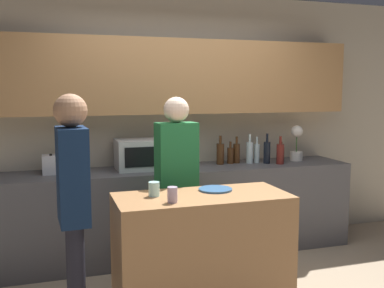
% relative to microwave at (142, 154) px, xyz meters
% --- Properties ---
extents(back_wall, '(6.40, 0.40, 2.70)m').
position_rel_microwave_xyz_m(back_wall, '(0.40, 0.21, 0.48)').
color(back_wall, '#B2A893').
rests_on(back_wall, ground_plane).
extents(back_counter, '(3.60, 0.62, 0.90)m').
position_rel_microwave_xyz_m(back_counter, '(0.40, -0.06, -0.60)').
color(back_counter, '#4C4C51').
rests_on(back_counter, ground_plane).
extents(kitchen_island, '(1.29, 0.58, 0.92)m').
position_rel_microwave_xyz_m(kitchen_island, '(0.18, -1.32, -0.59)').
color(kitchen_island, '#996B42').
rests_on(kitchen_island, ground_plane).
extents(microwave, '(0.52, 0.39, 0.30)m').
position_rel_microwave_xyz_m(microwave, '(0.00, 0.00, 0.00)').
color(microwave, '#B7BABC').
rests_on(microwave, back_counter).
extents(toaster, '(0.26, 0.16, 0.18)m').
position_rel_microwave_xyz_m(toaster, '(-0.82, 0.00, -0.06)').
color(toaster, silver).
rests_on(toaster, back_counter).
extents(potted_plant, '(0.14, 0.14, 0.39)m').
position_rel_microwave_xyz_m(potted_plant, '(1.75, 0.00, 0.05)').
color(potted_plant, silver).
rests_on(potted_plant, back_counter).
extents(bottle_0, '(0.08, 0.08, 0.31)m').
position_rel_microwave_xyz_m(bottle_0, '(0.85, 0.03, -0.03)').
color(bottle_0, '#472814').
rests_on(bottle_0, back_counter).
extents(bottle_1, '(0.07, 0.07, 0.24)m').
position_rel_microwave_xyz_m(bottle_1, '(0.97, 0.04, -0.06)').
color(bottle_1, '#472814').
rests_on(bottle_1, back_counter).
extents(bottle_2, '(0.07, 0.07, 0.29)m').
position_rel_microwave_xyz_m(bottle_2, '(1.05, 0.05, -0.04)').
color(bottle_2, '#472814').
rests_on(bottle_2, back_counter).
extents(bottle_3, '(0.07, 0.07, 0.32)m').
position_rel_microwave_xyz_m(bottle_3, '(1.17, -0.01, -0.03)').
color(bottle_3, silver).
rests_on(bottle_3, back_counter).
extents(bottle_4, '(0.06, 0.06, 0.28)m').
position_rel_microwave_xyz_m(bottle_4, '(1.27, 0.00, -0.04)').
color(bottle_4, silver).
rests_on(bottle_4, back_counter).
extents(bottle_5, '(0.07, 0.07, 0.32)m').
position_rel_microwave_xyz_m(bottle_5, '(1.35, -0.07, -0.03)').
color(bottle_5, black).
rests_on(bottle_5, back_counter).
extents(bottle_6, '(0.08, 0.08, 0.30)m').
position_rel_microwave_xyz_m(bottle_6, '(1.46, -0.15, -0.04)').
color(bottle_6, maroon).
rests_on(bottle_6, back_counter).
extents(bottle_7, '(0.07, 0.07, 0.22)m').
position_rel_microwave_xyz_m(bottle_7, '(1.55, -0.02, -0.07)').
color(bottle_7, '#472814').
rests_on(bottle_7, back_counter).
extents(plate_on_island, '(0.26, 0.26, 0.01)m').
position_rel_microwave_xyz_m(plate_on_island, '(0.33, -1.20, -0.12)').
color(plate_on_island, '#2D5684').
rests_on(plate_on_island, kitchen_island).
extents(cup_0, '(0.08, 0.08, 0.11)m').
position_rel_microwave_xyz_m(cup_0, '(-0.16, -1.24, -0.08)').
color(cup_0, '#ACEAE4').
rests_on(cup_0, kitchen_island).
extents(cup_1, '(0.07, 0.07, 0.11)m').
position_rel_microwave_xyz_m(cup_1, '(-0.08, -1.46, -0.08)').
color(cup_1, '#B7A1BB').
rests_on(cup_1, kitchen_island).
extents(person_left, '(0.35, 0.22, 1.64)m').
position_rel_microwave_xyz_m(person_left, '(0.14, -0.77, -0.08)').
color(person_left, black).
rests_on(person_left, ground_plane).
extents(person_center, '(0.22, 0.35, 1.67)m').
position_rel_microwave_xyz_m(person_center, '(-0.74, -1.36, -0.06)').
color(person_center, black).
rests_on(person_center, ground_plane).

